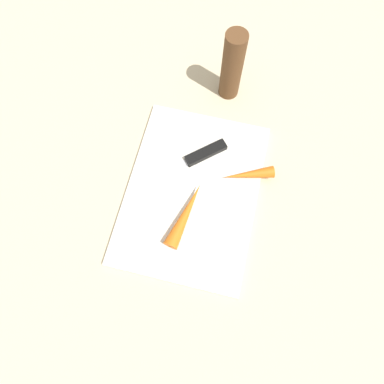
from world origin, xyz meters
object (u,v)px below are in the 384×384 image
object	(u,v)px
carrot_short	(248,175)
knife	(200,156)
cutting_board	(192,193)
pepper_grinder	(232,66)
carrot_long	(184,214)

from	to	relation	value
carrot_short	knife	bearing A→B (deg)	-32.24
knife	carrot_short	world-z (taller)	carrot_short
knife	cutting_board	bearing A→B (deg)	49.78
knife	pepper_grinder	size ratio (longest dim) A/B	0.97
cutting_board	carrot_short	bearing A→B (deg)	119.71
cutting_board	pepper_grinder	bearing A→B (deg)	175.19
carrot_short	carrot_long	world-z (taller)	carrot_long
cutting_board	carrot_short	distance (m)	0.12
cutting_board	carrot_short	world-z (taller)	carrot_short
pepper_grinder	carrot_long	bearing A→B (deg)	-4.75
cutting_board	carrot_short	size ratio (longest dim) A/B	3.52
knife	carrot_long	xyz separation A→B (m)	(0.13, -0.00, 0.01)
carrot_long	pepper_grinder	size ratio (longest dim) A/B	0.81
cutting_board	knife	world-z (taller)	knife
knife	carrot_long	world-z (taller)	carrot_long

